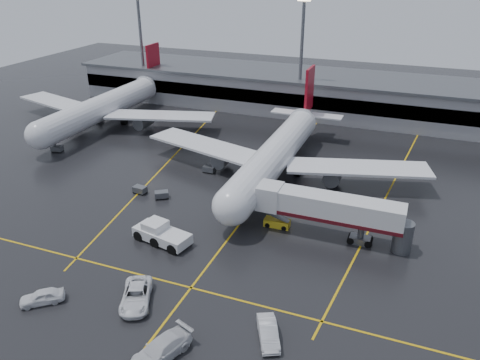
% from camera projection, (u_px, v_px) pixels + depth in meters
% --- Properties ---
extents(ground, '(220.00, 220.00, 0.00)m').
position_uv_depth(ground, '(257.00, 201.00, 70.68)').
color(ground, black).
rests_on(ground, ground).
extents(apron_line_centre, '(0.25, 90.00, 0.02)m').
position_uv_depth(apron_line_centre, '(257.00, 201.00, 70.67)').
color(apron_line_centre, gold).
rests_on(apron_line_centre, ground).
extents(apron_line_stop, '(60.00, 0.25, 0.02)m').
position_uv_depth(apron_line_stop, '(191.00, 288.00, 52.17)').
color(apron_line_stop, gold).
rests_on(apron_line_stop, ground).
extents(apron_line_left, '(9.99, 69.35, 0.02)m').
position_uv_depth(apron_line_left, '(172.00, 158.00, 85.66)').
color(apron_line_left, gold).
rests_on(apron_line_left, ground).
extents(apron_line_right, '(7.57, 69.64, 0.02)m').
position_uv_depth(apron_line_right, '(388.00, 192.00, 73.17)').
color(apron_line_right, gold).
rests_on(apron_line_right, ground).
extents(terminal, '(122.00, 19.00, 8.60)m').
position_uv_depth(terminal, '(327.00, 94.00, 109.14)').
color(terminal, gray).
rests_on(terminal, ground).
extents(light_mast_left, '(3.00, 1.20, 25.45)m').
position_uv_depth(light_mast_left, '(141.00, 41.00, 114.58)').
color(light_mast_left, '#595B60').
rests_on(light_mast_left, ground).
extents(light_mast_mid, '(3.00, 1.20, 25.45)m').
position_uv_depth(light_mast_mid, '(301.00, 52.00, 101.43)').
color(light_mast_mid, '#595B60').
rests_on(light_mast_mid, ground).
extents(main_airliner, '(48.80, 45.60, 14.10)m').
position_uv_depth(main_airliner, '(277.00, 152.00, 77.03)').
color(main_airliner, silver).
rests_on(main_airliner, ground).
extents(second_airliner, '(48.80, 45.60, 14.10)m').
position_uv_depth(second_airliner, '(106.00, 106.00, 100.93)').
color(second_airliner, silver).
rests_on(second_airliner, ground).
extents(jet_bridge, '(19.90, 3.40, 6.05)m').
position_uv_depth(jet_bridge, '(330.00, 210.00, 60.04)').
color(jet_bridge, silver).
rests_on(jet_bridge, ground).
extents(pushback_tractor, '(8.08, 4.63, 2.72)m').
position_uv_depth(pushback_tractor, '(161.00, 234.00, 60.24)').
color(pushback_tractor, silver).
rests_on(pushback_tractor, ground).
extents(belt_loader, '(3.49, 1.70, 2.19)m').
position_uv_depth(belt_loader, '(277.00, 223.00, 63.82)').
color(belt_loader, gold).
rests_on(belt_loader, ground).
extents(service_van_a, '(5.27, 6.95, 1.75)m').
position_uv_depth(service_van_a, '(136.00, 296.00, 49.61)').
color(service_van_a, white).
rests_on(service_van_a, ground).
extents(service_van_b, '(4.56, 6.78, 1.82)m').
position_uv_depth(service_van_b, '(161.00, 349.00, 42.80)').
color(service_van_b, silver).
rests_on(service_van_b, ground).
extents(service_van_c, '(3.68, 5.13, 1.61)m').
position_uv_depth(service_van_c, '(268.00, 332.00, 44.88)').
color(service_van_c, silver).
rests_on(service_van_c, ground).
extents(service_van_d, '(4.64, 4.26, 1.54)m').
position_uv_depth(service_van_d, '(42.00, 297.00, 49.64)').
color(service_van_d, white).
rests_on(service_van_d, ground).
extents(baggage_cart_a, '(2.38, 2.20, 1.12)m').
position_uv_depth(baggage_cart_a, '(162.00, 194.00, 71.20)').
color(baggage_cart_a, '#595B60').
rests_on(baggage_cart_a, ground).
extents(baggage_cart_b, '(2.12, 1.50, 1.12)m').
position_uv_depth(baggage_cart_b, '(140.00, 189.00, 72.76)').
color(baggage_cart_b, '#595B60').
rests_on(baggage_cart_b, ground).
extents(baggage_cart_c, '(2.01, 1.31, 1.12)m').
position_uv_depth(baggage_cart_c, '(209.00, 169.00, 79.74)').
color(baggage_cart_c, '#595B60').
rests_on(baggage_cart_c, ground).
extents(baggage_cart_d, '(2.33, 1.92, 1.12)m').
position_uv_depth(baggage_cart_d, '(46.00, 138.00, 93.36)').
color(baggage_cart_d, '#595B60').
rests_on(baggage_cart_d, ground).
extents(baggage_cart_e, '(2.21, 1.66, 1.12)m').
position_uv_depth(baggage_cart_e, '(57.00, 149.00, 88.15)').
color(baggage_cart_e, '#595B60').
rests_on(baggage_cart_e, ground).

